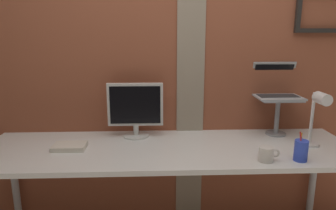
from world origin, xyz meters
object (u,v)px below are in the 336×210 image
Objects in this scene: laptop at (275,86)px; pen_cup at (301,150)px; desk_lamp at (317,114)px; monitor at (135,108)px; coffee_mug at (266,154)px.

laptop reaches higher than pen_cup.
laptop is 0.86× the size of desk_lamp.
monitor is 1.00m from laptop.
laptop is at bearing 110.68° from desk_lamp.
monitor is 1.05× the size of desk_lamp.
laptop is 1.84× the size of pen_cup.
laptop is 2.60× the size of coffee_mug.
coffee_mug is (-0.20, -0.00, -0.02)m from pen_cup.
pen_cup is (-0.17, -0.18, -0.16)m from desk_lamp.
pen_cup is at bearing 0.07° from coffee_mug.
monitor reaches higher than pen_cup.
coffee_mug is at bearing -153.27° from desk_lamp.
laptop reaches higher than desk_lamp.
laptop is (0.99, 0.08, 0.13)m from monitor.
desk_lamp is at bearing 47.05° from pen_cup.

